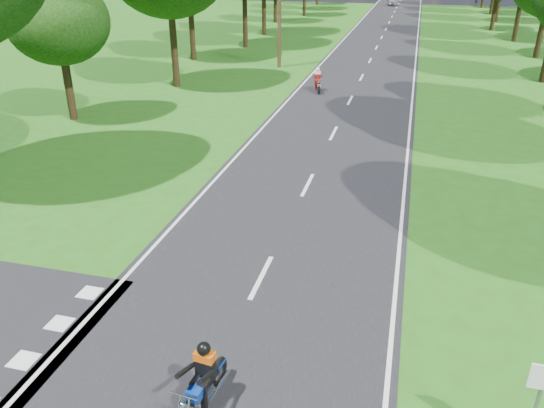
# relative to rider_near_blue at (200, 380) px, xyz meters

# --- Properties ---
(ground) EXTENTS (160.00, 160.00, 0.00)m
(ground) POSITION_rel_rider_near_blue_xyz_m (-0.13, 2.35, -0.70)
(ground) COLOR #265413
(ground) RESTS_ON ground
(main_road) EXTENTS (7.00, 140.00, 0.02)m
(main_road) POSITION_rel_rider_near_blue_xyz_m (-0.13, 52.35, -0.69)
(main_road) COLOR black
(main_road) RESTS_ON ground
(road_markings) EXTENTS (7.40, 140.00, 0.01)m
(road_markings) POSITION_rel_rider_near_blue_xyz_m (-0.27, 50.47, -0.67)
(road_markings) COLOR silver
(road_markings) RESTS_ON main_road
(telegraph_pole) EXTENTS (1.20, 0.26, 8.00)m
(telegraph_pole) POSITION_rel_rider_near_blue_xyz_m (-6.13, 30.35, 3.38)
(telegraph_pole) COLOR #382616
(telegraph_pole) RESTS_ON ground
(road_sign) EXTENTS (0.45, 0.07, 2.00)m
(road_sign) POSITION_rel_rider_near_blue_xyz_m (5.37, 0.33, 0.65)
(road_sign) COLOR slate
(road_sign) RESTS_ON ground
(rider_near_blue) EXTENTS (0.73, 1.67, 1.35)m
(rider_near_blue) POSITION_rel_rider_near_blue_xyz_m (0.00, 0.00, 0.00)
(rider_near_blue) COLOR #0E379C
(rider_near_blue) RESTS_ON main_road
(rider_far_red) EXTENTS (0.99, 1.71, 1.35)m
(rider_far_red) POSITION_rel_rider_near_blue_xyz_m (-2.23, 23.89, 0.00)
(rider_far_red) COLOR #A0190C
(rider_far_red) RESTS_ON main_road
(distant_car) EXTENTS (2.00, 3.85, 1.25)m
(distant_car) POSITION_rel_rider_near_blue_xyz_m (-0.95, 79.47, -0.05)
(distant_car) COLOR #B7B9BE
(distant_car) RESTS_ON main_road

